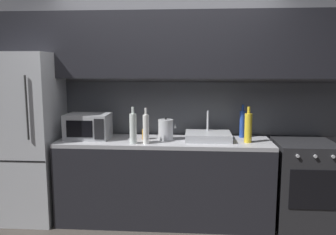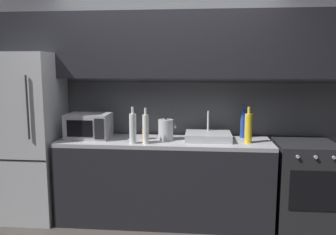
# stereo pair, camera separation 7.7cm
# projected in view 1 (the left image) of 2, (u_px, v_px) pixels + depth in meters

# --- Properties ---
(back_wall) EXTENTS (4.00, 0.44, 2.50)m
(back_wall) POSITION_uv_depth(u_px,v_px,m) (166.00, 78.00, 3.87)
(back_wall) COLOR slate
(back_wall) RESTS_ON ground
(counter_run) EXTENTS (2.26, 0.60, 0.90)m
(counter_run) POSITION_uv_depth(u_px,v_px,m) (164.00, 180.00, 3.74)
(counter_run) COLOR black
(counter_run) RESTS_ON ground
(refrigerator) EXTENTS (0.68, 0.69, 1.82)m
(refrigerator) POSITION_uv_depth(u_px,v_px,m) (27.00, 137.00, 3.78)
(refrigerator) COLOR #B7BABF
(refrigerator) RESTS_ON ground
(oven_range) EXTENTS (0.60, 0.62, 0.90)m
(oven_range) POSITION_uv_depth(u_px,v_px,m) (303.00, 184.00, 3.64)
(oven_range) COLOR #232326
(oven_range) RESTS_ON ground
(microwave) EXTENTS (0.46, 0.35, 0.27)m
(microwave) POSITION_uv_depth(u_px,v_px,m) (88.00, 126.00, 3.73)
(microwave) COLOR #A8AAAF
(microwave) RESTS_ON counter_run
(sink_basin) EXTENTS (0.48, 0.38, 0.30)m
(sink_basin) POSITION_uv_depth(u_px,v_px,m) (208.00, 136.00, 3.67)
(sink_basin) COLOR #ADAFB5
(sink_basin) RESTS_ON counter_run
(kettle) EXTENTS (0.20, 0.16, 0.24)m
(kettle) POSITION_uv_depth(u_px,v_px,m) (166.00, 130.00, 3.67)
(kettle) COLOR #B7BABF
(kettle) RESTS_ON counter_run
(wine_bottle_white) EXTENTS (0.06, 0.06, 0.37)m
(wine_bottle_white) POSITION_uv_depth(u_px,v_px,m) (146.00, 129.00, 3.47)
(wine_bottle_white) COLOR silver
(wine_bottle_white) RESTS_ON counter_run
(wine_bottle_clear) EXTENTS (0.07, 0.07, 0.38)m
(wine_bottle_clear) POSITION_uv_depth(u_px,v_px,m) (133.00, 128.00, 3.48)
(wine_bottle_clear) COLOR silver
(wine_bottle_clear) RESTS_ON counter_run
(wine_bottle_yellow) EXTENTS (0.08, 0.08, 0.37)m
(wine_bottle_yellow) POSITION_uv_depth(u_px,v_px,m) (248.00, 127.00, 3.53)
(wine_bottle_yellow) COLOR gold
(wine_bottle_yellow) RESTS_ON counter_run
(wine_bottle_blue) EXTENTS (0.06, 0.06, 0.37)m
(wine_bottle_blue) POSITION_uv_depth(u_px,v_px,m) (242.00, 124.00, 3.79)
(wine_bottle_blue) COLOR #234299
(wine_bottle_blue) RESTS_ON counter_run
(mug_amber) EXTENTS (0.07, 0.07, 0.11)m
(mug_amber) POSITION_uv_depth(u_px,v_px,m) (145.00, 134.00, 3.71)
(mug_amber) COLOR #B27019
(mug_amber) RESTS_ON counter_run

